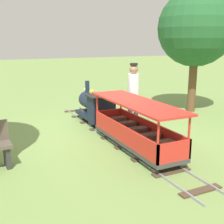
# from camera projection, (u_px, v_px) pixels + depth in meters

# --- Properties ---
(ground_plane) EXTENTS (60.00, 60.00, 0.00)m
(ground_plane) POSITION_uv_depth(u_px,v_px,m) (109.00, 132.00, 7.21)
(ground_plane) COLOR #75934C
(track) EXTENTS (0.73, 6.40, 0.04)m
(track) POSITION_uv_depth(u_px,v_px,m) (116.00, 136.00, 6.86)
(track) COLOR gray
(track) RESTS_ON ground_plane
(locomotive) EXTENTS (0.69, 1.45, 1.05)m
(locomotive) POSITION_uv_depth(u_px,v_px,m) (96.00, 106.00, 7.81)
(locomotive) COLOR #192338
(locomotive) RESTS_ON ground_plane
(passenger_car) EXTENTS (0.79, 2.70, 0.97)m
(passenger_car) POSITION_uv_depth(u_px,v_px,m) (135.00, 130.00, 5.98)
(passenger_car) COLOR #3F3F3F
(passenger_car) RESTS_ON ground_plane
(conductor_person) EXTENTS (0.30, 0.30, 1.62)m
(conductor_person) POSITION_uv_depth(u_px,v_px,m) (133.00, 89.00, 7.70)
(conductor_person) COLOR #282D47
(conductor_person) RESTS_ON ground_plane
(oak_tree_far) EXTENTS (2.28, 2.28, 3.69)m
(oak_tree_far) POSITION_uv_depth(u_px,v_px,m) (196.00, 29.00, 8.76)
(oak_tree_far) COLOR brown
(oak_tree_far) RESTS_ON ground_plane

